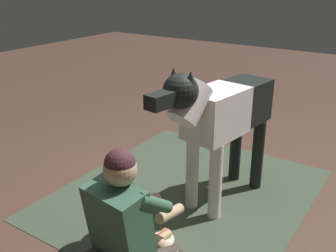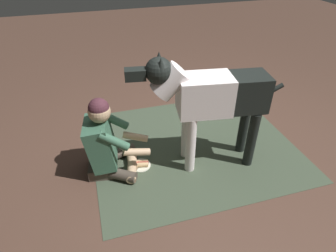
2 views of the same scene
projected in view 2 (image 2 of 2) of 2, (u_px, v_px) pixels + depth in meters
The scene contains 5 objects.
ground_plane at pixel (202, 149), 3.29m from camera, with size 14.38×14.38×0.00m, color brown.
area_rug at pixel (192, 145), 3.36m from camera, with size 2.27×1.95×0.01m, color #3F4C3A.
person_sitting_on_floor at pixel (106, 143), 2.83m from camera, with size 0.67×0.57×0.84m.
large_dog at pixel (211, 98), 2.70m from camera, with size 1.49×0.44×1.22m.
hot_dog_on_plate at pixel (141, 164), 3.05m from camera, with size 0.21×0.21×0.06m.
Camera 2 is at (1.09, 2.34, 2.09)m, focal length 30.68 mm.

